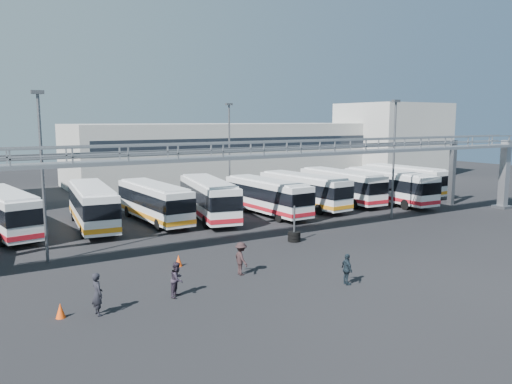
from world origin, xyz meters
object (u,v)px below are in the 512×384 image
bus_1 (6,211)px  pedestrian_d (347,269)px  bus_3 (154,201)px  bus_8 (389,185)px  bus_5 (267,195)px  bus_9 (404,179)px  pedestrian_a (97,294)px  light_pole_back (229,147)px  bus_6 (303,190)px  light_pole_mid (394,153)px  bus_2 (92,204)px  pedestrian_c (241,259)px  bus_4 (208,197)px  tire_stack (294,235)px  bus_7 (341,185)px  cone_left (60,311)px  light_pole_left (42,168)px  pedestrian_b (177,279)px  cone_right (179,261)px

bus_1 → pedestrian_d: (14.08, -21.70, -1.02)m
bus_3 → bus_8: 24.04m
bus_5 → bus_9: size_ratio=0.99×
bus_8 → pedestrian_a: 36.02m
light_pole_back → bus_6: size_ratio=0.92×
light_pole_mid → pedestrian_d: size_ratio=6.17×
bus_2 → pedestrian_a: bus_2 is taller
bus_6 → pedestrian_c: size_ratio=5.99×
bus_2 → light_pole_back: bearing=25.9°
light_pole_mid → bus_4: 16.44m
bus_2 → bus_9: size_ratio=1.06×
light_pole_mid → tire_stack: 13.57m
bus_1 → bus_8: 35.16m
bus_1 → bus_7: bearing=-11.6°
bus_7 → tire_stack: (-13.73, -10.96, -1.43)m
bus_2 → bus_7: (24.79, -1.05, -0.03)m
bus_7 → cone_left: (-30.42, -16.92, -1.52)m
pedestrian_a → tire_stack: 16.54m
light_pole_left → pedestrian_c: light_pole_left is taller
bus_9 → bus_8: bearing=-151.4°
light_pole_mid → bus_2: 25.46m
pedestrian_a → bus_1: bearing=-1.6°
light_pole_back → bus_6: (4.34, -7.02, -3.90)m
light_pole_mid → bus_3: bearing=153.6°
bus_1 → pedestrian_c: size_ratio=6.10×
pedestrian_b → pedestrian_a: bearing=139.9°
tire_stack → bus_6: bearing=50.7°
bus_4 → pedestrian_a: size_ratio=6.04×
light_pole_left → cone_right: light_pole_left is taller
bus_5 → light_pole_left: bearing=-165.1°
bus_9 → pedestrian_d: size_ratio=6.53×
bus_5 → bus_7: (9.99, 1.49, 0.08)m
light_pole_mid → bus_2: (-23.30, 9.51, -3.84)m
bus_5 → light_pole_mid: bearing=-41.5°
bus_7 → pedestrian_b: size_ratio=6.45×
bus_9 → pedestrian_b: bus_9 is taller
bus_3 → tire_stack: size_ratio=4.23×
bus_9 → pedestrian_a: 43.06m
light_pole_back → pedestrian_a: (-19.45, -23.97, -4.77)m
bus_6 → bus_8: bearing=-18.7°
bus_5 → pedestrian_c: 17.79m
bus_5 → cone_left: (-20.43, -15.42, -1.45)m
light_pole_left → light_pole_back: size_ratio=1.00×
bus_5 → pedestrian_b: size_ratio=6.21×
light_pole_left → bus_1: bearing=98.8°
cone_right → tire_stack: (9.32, 1.40, 0.09)m
light_pole_back → pedestrian_b: size_ratio=5.93×
bus_5 → bus_7: 10.10m
cone_left → cone_right: size_ratio=0.97×
bus_8 → bus_9: bus_8 is taller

